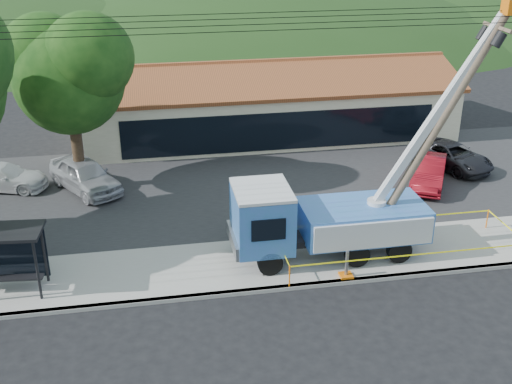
{
  "coord_description": "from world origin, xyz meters",
  "views": [
    {
      "loc": [
        -3.64,
        -17.88,
        13.34
      ],
      "look_at": [
        0.53,
        5.0,
        2.8
      ],
      "focal_mm": 45.0,
      "sensor_mm": 36.0,
      "label": 1
    }
  ],
  "objects_px": {
    "utility_truck": "(324,217)",
    "car_dark": "(450,169)",
    "car_white": "(5,190)",
    "leaning_pole": "(439,124)",
    "bus_shelter": "(8,245)",
    "car_silver": "(87,192)",
    "car_red": "(427,187)"
  },
  "relations": [
    {
      "from": "utility_truck",
      "to": "car_red",
      "type": "relative_size",
      "value": 2.43
    },
    {
      "from": "car_white",
      "to": "car_dark",
      "type": "distance_m",
      "value": 23.59
    },
    {
      "from": "utility_truck",
      "to": "bus_shelter",
      "type": "height_order",
      "value": "utility_truck"
    },
    {
      "from": "bus_shelter",
      "to": "car_red",
      "type": "xyz_separation_m",
      "value": [
        19.23,
        6.38,
        -2.01
      ]
    },
    {
      "from": "leaning_pole",
      "to": "car_white",
      "type": "distance_m",
      "value": 21.44
    },
    {
      "from": "car_red",
      "to": "utility_truck",
      "type": "bearing_deg",
      "value": -112.41
    },
    {
      "from": "car_red",
      "to": "leaning_pole",
      "type": "bearing_deg",
      "value": -86.82
    },
    {
      "from": "car_dark",
      "to": "car_white",
      "type": "bearing_deg",
      "value": 155.7
    },
    {
      "from": "utility_truck",
      "to": "leaning_pole",
      "type": "distance_m",
      "value": 5.74
    },
    {
      "from": "leaning_pole",
      "to": "car_red",
      "type": "bearing_deg",
      "value": 65.02
    },
    {
      "from": "leaning_pole",
      "to": "utility_truck",
      "type": "bearing_deg",
      "value": 178.97
    },
    {
      "from": "leaning_pole",
      "to": "car_silver",
      "type": "xyz_separation_m",
      "value": [
        -14.33,
        8.49,
        -5.51
      ]
    },
    {
      "from": "leaning_pole",
      "to": "bus_shelter",
      "type": "xyz_separation_m",
      "value": [
        -16.42,
        -0.35,
        -3.51
      ]
    },
    {
      "from": "car_dark",
      "to": "car_silver",
      "type": "bearing_deg",
      "value": 157.83
    },
    {
      "from": "utility_truck",
      "to": "car_white",
      "type": "xyz_separation_m",
      "value": [
        -14.01,
        9.37,
        -1.86
      ]
    },
    {
      "from": "car_silver",
      "to": "car_white",
      "type": "relative_size",
      "value": 1.07
    },
    {
      "from": "car_silver",
      "to": "car_red",
      "type": "bearing_deg",
      "value": -40.67
    },
    {
      "from": "car_white",
      "to": "car_red",
      "type": "bearing_deg",
      "value": -83.07
    },
    {
      "from": "bus_shelter",
      "to": "utility_truck",
      "type": "bearing_deg",
      "value": 7.34
    },
    {
      "from": "bus_shelter",
      "to": "car_white",
      "type": "xyz_separation_m",
      "value": [
        -2.02,
        9.8,
        -2.01
      ]
    },
    {
      "from": "bus_shelter",
      "to": "car_silver",
      "type": "height_order",
      "value": "bus_shelter"
    },
    {
      "from": "car_silver",
      "to": "car_dark",
      "type": "relative_size",
      "value": 1.01
    },
    {
      "from": "utility_truck",
      "to": "car_dark",
      "type": "distance_m",
      "value": 12.62
    },
    {
      "from": "car_silver",
      "to": "leaning_pole",
      "type": "bearing_deg",
      "value": -63.16
    },
    {
      "from": "bus_shelter",
      "to": "car_white",
      "type": "distance_m",
      "value": 10.2
    },
    {
      "from": "car_silver",
      "to": "car_white",
      "type": "xyz_separation_m",
      "value": [
        -4.1,
        0.96,
        0.0
      ]
    },
    {
      "from": "bus_shelter",
      "to": "leaning_pole",
      "type": "bearing_deg",
      "value": 6.51
    },
    {
      "from": "car_silver",
      "to": "car_red",
      "type": "xyz_separation_m",
      "value": [
        17.14,
        -2.46,
        0.0
      ]
    },
    {
      "from": "utility_truck",
      "to": "leaning_pole",
      "type": "relative_size",
      "value": 1.09
    },
    {
      "from": "car_silver",
      "to": "utility_truck",
      "type": "bearing_deg",
      "value": -72.85
    },
    {
      "from": "leaning_pole",
      "to": "car_red",
      "type": "relative_size",
      "value": 2.23
    },
    {
      "from": "utility_truck",
      "to": "car_silver",
      "type": "height_order",
      "value": "utility_truck"
    }
  ]
}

